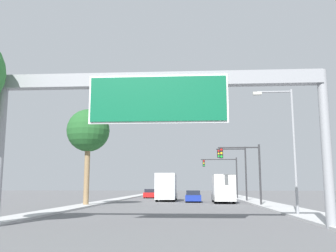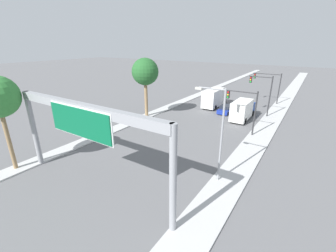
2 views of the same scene
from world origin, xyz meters
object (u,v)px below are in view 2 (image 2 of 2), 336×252
palm_tree_background (145,72)px  car_mid_center (226,109)px  truck_box_primary (243,110)px  traffic_light_far_intersection (270,83)px  street_lamp_right (218,129)px  truck_box_secondary (215,98)px  car_mid_left (219,91)px  traffic_light_mid_block (264,90)px  sign_gantry (83,123)px  traffic_light_near_intersection (246,105)px

palm_tree_background → car_mid_center: bearing=42.2°
truck_box_primary → traffic_light_far_intersection: traffic_light_far_intersection is taller
palm_tree_background → street_lamp_right: 20.93m
truck_box_primary → street_lamp_right: bearing=-81.1°
truck_box_primary → palm_tree_background: palm_tree_background is taller
truck_box_secondary → traffic_light_far_intersection: bearing=45.1°
car_mid_left → truck_box_secondary: (3.50, -11.77, 1.11)m
truck_box_secondary → traffic_light_far_intersection: (8.45, 8.50, 2.55)m
traffic_light_far_intersection → palm_tree_background: bearing=-126.5°
traffic_light_mid_block → traffic_light_far_intersection: bearing=94.0°
car_mid_center → palm_tree_background: bearing=-137.8°
sign_gantry → truck_box_secondary: size_ratio=2.08×
car_mid_left → traffic_light_mid_block: bearing=-46.4°
car_mid_center → street_lamp_right: 22.78m
traffic_light_mid_block → traffic_light_far_intersection: 10.03m
truck_box_primary → street_lamp_right: size_ratio=0.85×
traffic_light_near_intersection → palm_tree_background: palm_tree_background is taller
traffic_light_mid_block → traffic_light_near_intersection: bearing=-91.4°
traffic_light_near_intersection → traffic_light_mid_block: bearing=88.6°
sign_gantry → truck_box_primary: bearing=78.8°
palm_tree_background → sign_gantry: bearing=-64.7°
traffic_light_near_intersection → street_lamp_right: street_lamp_right is taller
car_mid_center → traffic_light_far_intersection: traffic_light_far_intersection is taller
street_lamp_right → traffic_light_far_intersection: bearing=92.7°
sign_gantry → palm_tree_background: palm_tree_background is taller
sign_gantry → car_mid_left: (-5.25, 43.36, -5.52)m
street_lamp_right → palm_tree_background: bearing=145.9°
sign_gantry → car_mid_left: size_ratio=3.75×
truck_box_primary → truck_box_secondary: 8.68m
sign_gantry → traffic_light_mid_block: bearing=76.2°
sign_gantry → traffic_light_mid_block: (7.40, 30.09, -1.61)m
car_mid_left → traffic_light_near_intersection: size_ratio=0.73×
truck_box_primary → palm_tree_background: bearing=-152.1°
sign_gantry → traffic_light_mid_block: 31.02m
car_mid_center → traffic_light_far_intersection: size_ratio=0.73×
traffic_light_far_intersection → truck_box_primary: bearing=-96.1°
truck_box_secondary → traffic_light_near_intersection: size_ratio=1.32×
sign_gantry → traffic_light_far_intersection: bearing=80.5°
car_mid_center → street_lamp_right: size_ratio=0.54×
sign_gantry → street_lamp_right: street_lamp_right is taller
car_mid_left → traffic_light_mid_block: traffic_light_mid_block is taller
traffic_light_near_intersection → palm_tree_background: 16.50m
sign_gantry → car_mid_left: bearing=96.9°
truck_box_secondary → traffic_light_near_intersection: traffic_light_near_intersection is taller
traffic_light_near_intersection → palm_tree_background: size_ratio=0.63×
traffic_light_far_intersection → truck_box_secondary: bearing=-134.9°
truck_box_primary → traffic_light_near_intersection: (1.91, -6.38, 2.50)m
traffic_light_near_intersection → traffic_light_far_intersection: 20.01m
traffic_light_far_intersection → palm_tree_background: (-15.66, -21.15, 3.17)m
car_mid_center → traffic_light_near_intersection: traffic_light_near_intersection is taller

